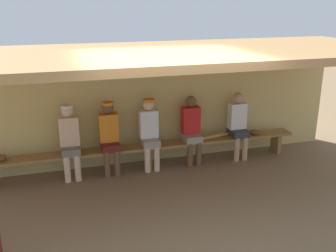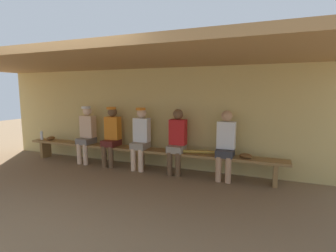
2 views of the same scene
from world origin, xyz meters
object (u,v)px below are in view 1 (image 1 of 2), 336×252
(player_shirtless_tan, at_px, (238,123))
(baseball_bat, at_px, (212,137))
(bench, at_px, (148,149))
(baseball_glove_dark_brown, at_px, (1,158))
(player_rightmost, at_px, (192,127))
(player_in_blue, at_px, (109,134))
(baseball_glove_worn, at_px, (255,132))
(player_in_red, at_px, (149,131))
(player_leftmost, at_px, (70,138))

(player_shirtless_tan, bearing_deg, baseball_bat, -179.68)
(bench, height_order, baseball_glove_dark_brown, baseball_glove_dark_brown)
(player_rightmost, height_order, player_in_blue, player_in_blue)
(baseball_glove_worn, bearing_deg, bench, -154.33)
(player_in_red, height_order, player_in_blue, same)
(player_in_red, distance_m, baseball_glove_dark_brown, 2.61)
(player_leftmost, height_order, player_in_blue, same)
(bench, relative_size, baseball_glove_dark_brown, 25.00)
(player_rightmost, height_order, baseball_bat, player_rightmost)
(player_leftmost, xyz_separation_m, player_in_blue, (0.70, 0.00, 0.00))
(player_shirtless_tan, distance_m, player_in_red, 1.82)
(bench, xyz_separation_m, player_in_red, (0.03, 0.00, 0.36))
(player_in_blue, bearing_deg, player_shirtless_tan, -0.01)
(player_in_blue, height_order, baseball_glove_dark_brown, player_in_blue)
(player_in_blue, xyz_separation_m, baseball_glove_worn, (2.94, -0.02, -0.24))
(bench, bearing_deg, player_leftmost, 179.86)
(bench, xyz_separation_m, player_in_blue, (-0.72, 0.00, 0.36))
(player_shirtless_tan, distance_m, baseball_glove_worn, 0.44)
(bench, xyz_separation_m, baseball_glove_worn, (2.22, -0.02, 0.12))
(bench, distance_m, player_rightmost, 0.93)
(player_in_red, distance_m, player_rightmost, 0.84)
(baseball_glove_dark_brown, height_order, baseball_bat, baseball_glove_dark_brown)
(baseball_glove_dark_brown, bearing_deg, player_leftmost, -100.15)
(player_in_red, distance_m, baseball_bat, 1.29)
(player_rightmost, bearing_deg, player_in_blue, 179.98)
(player_rightmost, relative_size, baseball_bat, 1.74)
(player_rightmost, xyz_separation_m, baseball_bat, (0.43, -0.00, -0.24))
(bench, relative_size, player_leftmost, 4.46)
(player_shirtless_tan, xyz_separation_m, player_rightmost, (-0.98, 0.00, 0.00))
(player_shirtless_tan, xyz_separation_m, baseball_glove_worn, (0.38, -0.02, -0.22))
(player_leftmost, height_order, player_in_red, same)
(player_rightmost, distance_m, player_in_blue, 1.58)
(player_in_blue, distance_m, baseball_glove_dark_brown, 1.87)
(baseball_glove_worn, bearing_deg, player_rightmost, -154.79)
(baseball_glove_dark_brown, relative_size, baseball_bat, 0.31)
(player_in_red, xyz_separation_m, baseball_glove_worn, (2.20, -0.02, -0.24))
(baseball_bat, bearing_deg, player_shirtless_tan, -10.89)
(player_leftmost, bearing_deg, baseball_bat, -0.08)
(player_rightmost, bearing_deg, player_leftmost, 179.99)
(player_shirtless_tan, height_order, baseball_bat, player_shirtless_tan)
(bench, bearing_deg, player_shirtless_tan, 0.10)
(player_leftmost, bearing_deg, player_in_blue, 0.00)
(bench, distance_m, player_shirtless_tan, 1.88)
(bench, height_order, player_in_blue, player_in_blue)
(player_shirtless_tan, height_order, baseball_glove_worn, player_shirtless_tan)
(baseball_glove_worn, distance_m, baseball_glove_dark_brown, 4.80)
(player_shirtless_tan, relative_size, baseball_glove_worn, 5.56)
(player_rightmost, bearing_deg, baseball_glove_dark_brown, 179.61)
(player_leftmost, relative_size, baseball_glove_worn, 5.60)
(bench, xyz_separation_m, player_leftmost, (-1.42, 0.00, 0.36))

